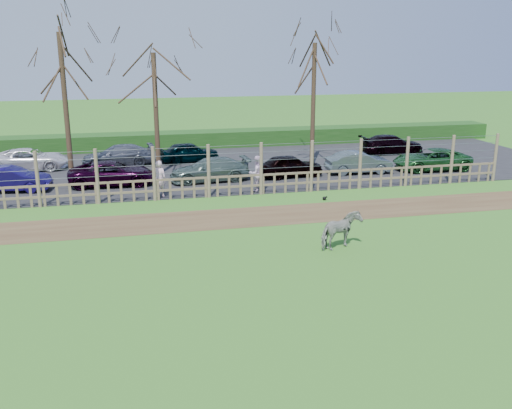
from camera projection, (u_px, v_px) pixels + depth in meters
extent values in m
plane|color=#619D3A|center=(244.00, 257.00, 19.19)|extent=(120.00, 120.00, 0.00)
cube|color=brown|center=(222.00, 219.00, 23.42)|extent=(34.00, 2.80, 0.01)
cube|color=#232326|center=(193.00, 168.00, 32.80)|extent=(44.00, 13.00, 0.04)
cube|color=#1E4716|center=(181.00, 140.00, 39.22)|extent=(46.00, 2.00, 1.10)
cube|color=brown|center=(209.00, 188.00, 26.58)|extent=(30.00, 0.06, 0.10)
cube|color=brown|center=(209.00, 178.00, 26.44)|extent=(30.00, 0.06, 0.10)
cylinder|color=brown|center=(38.00, 179.00, 24.76)|extent=(0.16, 0.16, 2.50)
cylinder|color=brown|center=(97.00, 177.00, 25.30)|extent=(0.16, 0.16, 2.50)
cylinder|color=brown|center=(154.00, 174.00, 25.83)|extent=(0.16, 0.16, 2.50)
cylinder|color=brown|center=(209.00, 171.00, 26.36)|extent=(0.16, 0.16, 2.50)
cylinder|color=brown|center=(261.00, 169.00, 26.89)|extent=(0.16, 0.16, 2.50)
cylinder|color=brown|center=(312.00, 166.00, 27.43)|extent=(0.16, 0.16, 2.50)
cylinder|color=brown|center=(360.00, 164.00, 27.96)|extent=(0.16, 0.16, 2.50)
cylinder|color=brown|center=(407.00, 162.00, 28.49)|extent=(0.16, 0.16, 2.50)
cylinder|color=brown|center=(452.00, 160.00, 29.03)|extent=(0.16, 0.16, 2.50)
cylinder|color=brown|center=(495.00, 157.00, 29.56)|extent=(0.16, 0.16, 2.50)
cylinder|color=gray|center=(209.00, 171.00, 26.36)|extent=(30.00, 0.02, 0.02)
cylinder|color=gray|center=(208.00, 163.00, 26.25)|extent=(30.00, 0.02, 0.02)
cylinder|color=gray|center=(208.00, 154.00, 26.14)|extent=(30.00, 0.02, 0.02)
cylinder|color=gray|center=(208.00, 147.00, 26.05)|extent=(30.00, 0.02, 0.02)
cylinder|color=#3D2B1E|center=(66.00, 110.00, 28.52)|extent=(0.26, 0.26, 7.50)
cylinder|color=#3D2B1E|center=(156.00, 115.00, 30.55)|extent=(0.26, 0.26, 6.50)
cylinder|color=#3D2B1E|center=(313.00, 106.00, 32.87)|extent=(0.26, 0.26, 7.00)
imported|color=gray|center=(341.00, 231.00, 19.86)|extent=(1.70, 1.30, 1.30)
imported|color=#F1C1D1|center=(159.00, 179.00, 26.42)|extent=(0.72, 0.58, 1.72)
imported|color=silver|center=(257.00, 173.00, 27.49)|extent=(0.98, 0.84, 1.72)
sphere|color=black|center=(324.00, 198.00, 26.19)|extent=(0.17, 0.17, 0.17)
sphere|color=black|center=(326.00, 197.00, 26.20)|extent=(0.09, 0.09, 0.09)
imported|color=#170E54|center=(11.00, 179.00, 27.47)|extent=(3.77, 1.71, 1.20)
imported|color=black|center=(113.00, 173.00, 28.70)|extent=(4.37, 2.10, 1.20)
imported|color=#51665C|center=(210.00, 170.00, 29.55)|extent=(4.24, 1.95, 1.20)
imported|color=black|center=(290.00, 166.00, 30.52)|extent=(3.66, 1.81, 1.20)
imported|color=#4D5A5E|center=(359.00, 162.00, 31.36)|extent=(3.71, 1.47, 1.20)
imported|color=#1F5824|center=(432.00, 159.00, 32.19)|extent=(4.42, 2.23, 1.20)
imported|color=white|center=(29.00, 159.00, 32.23)|extent=(4.37, 2.11, 1.20)
imported|color=#4D5260|center=(118.00, 155.00, 33.36)|extent=(4.25, 1.98, 1.20)
imported|color=black|center=(189.00, 152.00, 34.34)|extent=(3.68, 1.88, 1.20)
imported|color=black|center=(392.00, 144.00, 37.04)|extent=(4.16, 1.73, 1.20)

